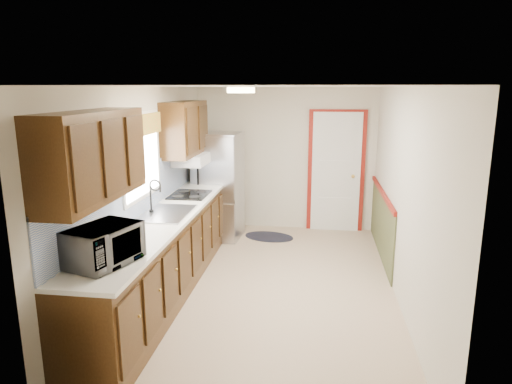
% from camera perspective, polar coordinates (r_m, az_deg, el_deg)
% --- Properties ---
extents(room_shell, '(3.20, 5.20, 2.52)m').
position_cam_1_polar(room_shell, '(5.32, 1.74, 0.05)').
color(room_shell, tan).
rests_on(room_shell, ground).
extents(kitchen_run, '(0.63, 4.00, 2.20)m').
position_cam_1_polar(kitchen_run, '(5.42, -11.76, -4.26)').
color(kitchen_run, '#341E0B').
rests_on(kitchen_run, ground).
extents(back_wall_trim, '(1.12, 2.30, 2.08)m').
position_cam_1_polar(back_wall_trim, '(7.53, 11.08, 1.23)').
color(back_wall_trim, maroon).
rests_on(back_wall_trim, ground).
extents(ceiling_fixture, '(0.30, 0.30, 0.06)m').
position_cam_1_polar(ceiling_fixture, '(5.03, -1.90, 12.63)').
color(ceiling_fixture, '#FFD88C').
rests_on(ceiling_fixture, room_shell).
extents(microwave, '(0.49, 0.66, 0.40)m').
position_cam_1_polar(microwave, '(4.01, -18.52, -5.85)').
color(microwave, white).
rests_on(microwave, kitchen_run).
extents(refrigerator, '(0.75, 0.74, 1.70)m').
position_cam_1_polar(refrigerator, '(7.32, -4.71, 0.77)').
color(refrigerator, '#B7B7BC').
rests_on(refrigerator, ground).
extents(rug, '(0.89, 0.67, 0.01)m').
position_cam_1_polar(rug, '(7.49, 1.64, -5.60)').
color(rug, black).
rests_on(rug, ground).
extents(cooktop, '(0.50, 0.60, 0.02)m').
position_cam_1_polar(cooktop, '(6.33, -8.32, -0.33)').
color(cooktop, black).
rests_on(cooktop, kitchen_run).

